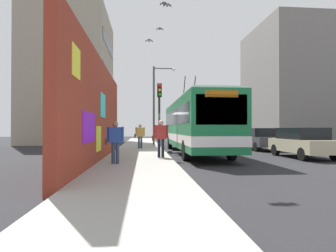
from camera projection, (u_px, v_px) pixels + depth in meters
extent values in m
plane|color=#232326|center=(165.00, 153.00, 17.19)|extent=(80.00, 80.00, 0.00)
cube|color=#9E9B93|center=(139.00, 152.00, 17.05)|extent=(48.00, 3.20, 0.15)
cube|color=maroon|center=(100.00, 112.00, 12.68)|extent=(13.49, 0.30, 4.63)
cube|color=#8C19D8|center=(89.00, 127.00, 9.46)|extent=(2.10, 0.02, 1.04)
cube|color=yellow|center=(99.00, 139.00, 11.44)|extent=(1.17, 0.02, 1.04)
cube|color=#33D8E5|center=(103.00, 106.00, 12.65)|extent=(1.40, 0.02, 1.10)
cube|color=yellow|center=(76.00, 62.00, 7.64)|extent=(0.91, 0.02, 0.87)
cube|color=#9E937F|center=(71.00, 79.00, 29.88)|extent=(9.83, 7.94, 13.97)
cube|color=black|center=(108.00, 103.00, 30.20)|extent=(8.35, 0.04, 1.10)
cube|color=black|center=(108.00, 74.00, 30.24)|extent=(8.35, 0.04, 1.10)
cube|color=black|center=(108.00, 45.00, 30.27)|extent=(8.35, 0.04, 1.10)
cube|color=gray|center=(286.00, 84.00, 35.45)|extent=(11.73, 7.91, 14.62)
cube|color=black|center=(316.00, 107.00, 35.76)|extent=(9.97, 0.04, 1.10)
cube|color=black|center=(315.00, 82.00, 35.80)|extent=(9.97, 0.04, 1.10)
cube|color=black|center=(315.00, 58.00, 35.84)|extent=(9.97, 0.04, 1.10)
cube|color=#19723F|center=(194.00, 124.00, 17.22)|extent=(12.45, 2.48, 2.74)
cube|color=silver|center=(194.00, 101.00, 17.24)|extent=(11.95, 2.28, 0.12)
cube|color=white|center=(194.00, 137.00, 17.21)|extent=(12.47, 2.50, 0.44)
cube|color=black|center=(222.00, 109.00, 11.05)|extent=(0.04, 2.11, 1.23)
cube|color=black|center=(194.00, 118.00, 17.22)|extent=(11.45, 2.51, 0.88)
cube|color=orange|center=(222.00, 94.00, 11.06)|extent=(0.06, 1.36, 0.28)
cylinder|color=black|center=(194.00, 92.00, 19.14)|extent=(1.43, 0.06, 2.00)
cylinder|color=black|center=(184.00, 92.00, 19.07)|extent=(1.43, 0.06, 2.00)
cylinder|color=black|center=(231.00, 150.00, 13.34)|extent=(1.00, 0.28, 1.00)
cylinder|color=black|center=(186.00, 150.00, 13.14)|extent=(1.00, 0.28, 1.00)
cylinder|color=black|center=(199.00, 142.00, 21.27)|extent=(1.00, 0.28, 1.00)
cylinder|color=black|center=(170.00, 142.00, 21.07)|extent=(1.00, 0.28, 1.00)
cube|color=#C6B793|center=(303.00, 145.00, 14.44)|extent=(4.12, 1.82, 0.66)
cube|color=black|center=(302.00, 133.00, 14.53)|extent=(2.47, 1.64, 0.60)
cylinder|color=black|center=(335.00, 154.00, 13.15)|extent=(0.64, 0.22, 0.64)
cylinder|color=black|center=(303.00, 154.00, 13.01)|extent=(0.64, 0.22, 0.64)
cylinder|color=black|center=(302.00, 150.00, 15.86)|extent=(0.64, 0.22, 0.64)
cylinder|color=black|center=(275.00, 150.00, 15.72)|extent=(0.64, 0.22, 0.64)
cube|color=#38383D|center=(258.00, 141.00, 20.04)|extent=(4.50, 1.72, 0.66)
cube|color=black|center=(258.00, 132.00, 20.13)|extent=(2.70, 1.55, 0.60)
cylinder|color=black|center=(278.00, 147.00, 18.62)|extent=(0.64, 0.22, 0.64)
cylinder|color=black|center=(257.00, 147.00, 18.48)|extent=(0.64, 0.22, 0.64)
cylinder|color=black|center=(260.00, 144.00, 21.58)|extent=(0.64, 0.22, 0.64)
cylinder|color=black|center=(241.00, 144.00, 21.45)|extent=(0.64, 0.22, 0.64)
cube|color=navy|center=(234.00, 138.00, 25.41)|extent=(4.25, 1.90, 0.66)
cube|color=black|center=(234.00, 132.00, 25.51)|extent=(2.55, 1.71, 0.60)
cylinder|color=black|center=(249.00, 143.00, 24.09)|extent=(0.64, 0.22, 0.64)
cylinder|color=black|center=(230.00, 143.00, 23.94)|extent=(0.64, 0.22, 0.64)
cylinder|color=black|center=(238.00, 141.00, 26.88)|extent=(0.64, 0.22, 0.64)
cylinder|color=black|center=(221.00, 141.00, 26.73)|extent=(0.64, 0.22, 0.64)
cylinder|color=#2D3F59|center=(141.00, 142.00, 19.42)|extent=(0.14, 0.14, 0.84)
cylinder|color=#2D3F59|center=(139.00, 142.00, 19.40)|extent=(0.14, 0.14, 0.84)
cube|color=gold|center=(140.00, 132.00, 19.42)|extent=(0.22, 0.49, 0.63)
cylinder|color=gold|center=(144.00, 132.00, 19.44)|extent=(0.09, 0.09, 0.60)
cylinder|color=gold|center=(136.00, 132.00, 19.39)|extent=(0.09, 0.09, 0.60)
sphere|color=tan|center=(140.00, 126.00, 19.42)|extent=(0.23, 0.23, 0.23)
cube|color=black|center=(135.00, 136.00, 19.38)|extent=(0.14, 0.10, 0.24)
cylinder|color=#1E1E2D|center=(163.00, 148.00, 13.18)|extent=(0.14, 0.14, 0.88)
cylinder|color=#1E1E2D|center=(159.00, 148.00, 13.17)|extent=(0.14, 0.14, 0.88)
cube|color=#BF3333|center=(161.00, 132.00, 13.18)|extent=(0.22, 0.52, 0.66)
cylinder|color=#BF3333|center=(167.00, 131.00, 13.21)|extent=(0.09, 0.09, 0.63)
cylinder|color=#BF3333|center=(154.00, 131.00, 13.16)|extent=(0.09, 0.09, 0.63)
sphere|color=beige|center=(161.00, 123.00, 13.19)|extent=(0.24, 0.24, 0.24)
cube|color=#593319|center=(153.00, 138.00, 13.15)|extent=(0.14, 0.10, 0.24)
cylinder|color=#2D3F59|center=(117.00, 153.00, 10.85)|extent=(0.14, 0.14, 0.82)
cylinder|color=#2D3F59|center=(113.00, 153.00, 10.83)|extent=(0.14, 0.14, 0.82)
cube|color=#264C99|center=(115.00, 135.00, 10.85)|extent=(0.22, 0.48, 0.62)
cylinder|color=#264C99|center=(123.00, 134.00, 10.87)|extent=(0.09, 0.09, 0.59)
cylinder|color=#264C99|center=(108.00, 134.00, 10.82)|extent=(0.09, 0.09, 0.59)
sphere|color=#936B4C|center=(115.00, 124.00, 10.85)|extent=(0.22, 0.22, 0.22)
cube|color=#593319|center=(106.00, 142.00, 10.81)|extent=(0.14, 0.10, 0.24)
cylinder|color=#2D382D|center=(159.00, 117.00, 17.28)|extent=(0.14, 0.14, 4.22)
cube|color=black|center=(159.00, 90.00, 17.08)|extent=(0.20, 0.28, 0.84)
sphere|color=red|center=(160.00, 86.00, 16.97)|extent=(0.18, 0.18, 0.18)
sphere|color=yellow|center=(160.00, 90.00, 16.97)|extent=(0.18, 0.18, 0.18)
sphere|color=green|center=(160.00, 95.00, 16.96)|extent=(0.18, 0.18, 0.18)
cylinder|color=#4C4C51|center=(154.00, 106.00, 23.86)|extent=(0.18, 0.18, 6.80)
cylinder|color=#4C4C51|center=(164.00, 68.00, 23.97)|extent=(0.10, 1.74, 0.10)
ellipsoid|color=silver|center=(174.00, 69.00, 24.05)|extent=(0.44, 0.28, 0.20)
ellipsoid|color=slate|center=(160.00, 29.00, 20.67)|extent=(0.32, 0.14, 0.12)
cube|color=slate|center=(162.00, 29.00, 20.68)|extent=(0.20, 0.25, 0.17)
cube|color=slate|center=(158.00, 29.00, 20.66)|extent=(0.20, 0.25, 0.17)
ellipsoid|color=slate|center=(167.00, 5.00, 16.74)|extent=(0.32, 0.14, 0.12)
cube|color=slate|center=(170.00, 5.00, 16.76)|extent=(0.20, 0.23, 0.19)
cube|color=slate|center=(165.00, 5.00, 16.73)|extent=(0.20, 0.23, 0.19)
ellipsoid|color=slate|center=(149.00, 41.00, 18.40)|extent=(0.32, 0.14, 0.12)
cube|color=slate|center=(151.00, 40.00, 18.41)|extent=(0.20, 0.24, 0.18)
cube|color=slate|center=(147.00, 40.00, 18.38)|extent=(0.20, 0.24, 0.18)
ellipsoid|color=#47474C|center=(164.00, 4.00, 17.20)|extent=(0.32, 0.14, 0.12)
cube|color=#47474C|center=(166.00, 4.00, 17.21)|extent=(0.20, 0.24, 0.19)
cube|color=#47474C|center=(162.00, 3.00, 17.18)|extent=(0.20, 0.24, 0.19)
cylinder|color=black|center=(173.00, 152.00, 17.80)|extent=(1.93, 1.93, 0.00)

